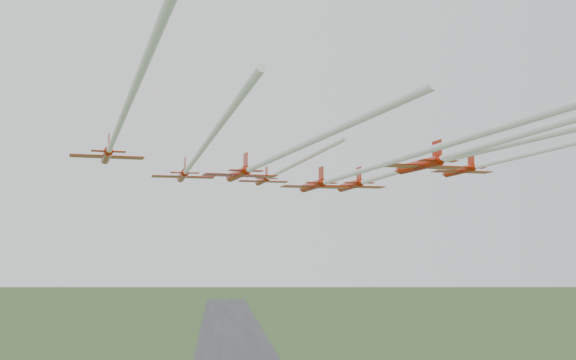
{
  "coord_description": "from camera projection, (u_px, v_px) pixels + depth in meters",
  "views": [
    {
      "loc": [
        -9.01,
        -95.35,
        45.6
      ],
      "look_at": [
        0.49,
        1.85,
        55.65
      ],
      "focal_mm": 45.0,
      "sensor_mm": 36.0,
      "label": 1
    }
  ],
  "objects": [
    {
      "name": "jet_row2_left",
      "position": [
        195.0,
        160.0,
        81.77
      ],
      "size": [
        11.81,
        64.79,
        2.53
      ],
      "rotation": [
        0.0,
        0.0,
        0.12
      ],
      "color": "#B21C03"
    },
    {
      "name": "jet_lead",
      "position": [
        278.0,
        173.0,
        105.53
      ],
      "size": [
        10.09,
        49.79,
        2.38
      ],
      "rotation": [
        0.0,
        0.0,
        0.13
      ],
      "color": "#B21C03"
    },
    {
      "name": "jet_row3_left",
      "position": [
        117.0,
        131.0,
        69.2
      ],
      "size": [
        16.78,
        66.21,
        2.59
      ],
      "rotation": [
        0.0,
        0.0,
        0.2
      ],
      "color": "#B21C03"
    },
    {
      "name": "jet_row2_right",
      "position": [
        391.0,
        174.0,
        92.09
      ],
      "size": [
        12.84,
        66.14,
        2.92
      ],
      "rotation": [
        0.0,
        0.0,
        0.13
      ],
      "color": "#B21C03"
    },
    {
      "name": "jet_row3_right",
      "position": [
        515.0,
        157.0,
        84.86
      ],
      "size": [
        11.12,
        56.24,
        2.45
      ],
      "rotation": [
        0.0,
        0.0,
        0.13
      ],
      "color": "#B21C03"
    },
    {
      "name": "jet_row4_left",
      "position": [
        267.0,
        161.0,
        67.58
      ],
      "size": [
        13.1,
        48.47,
        2.39
      ],
      "rotation": [
        0.0,
        0.0,
        0.2
      ],
      "color": "#B21C03"
    },
    {
      "name": "jet_row3_mid",
      "position": [
        368.0,
        169.0,
        72.07
      ],
      "size": [
        14.69,
        66.97,
        2.51
      ],
      "rotation": [
        0.0,
        0.0,
        0.17
      ],
      "color": "#B21C03"
    },
    {
      "name": "jet_row4_right",
      "position": [
        493.0,
        148.0,
        68.23
      ],
      "size": [
        16.58,
        58.87,
        2.84
      ],
      "rotation": [
        0.0,
        0.0,
        0.22
      ],
      "color": "#B21C03"
    }
  ]
}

